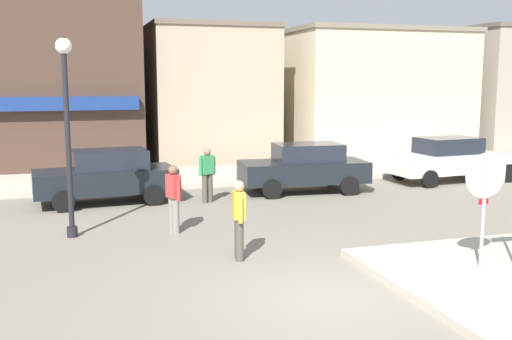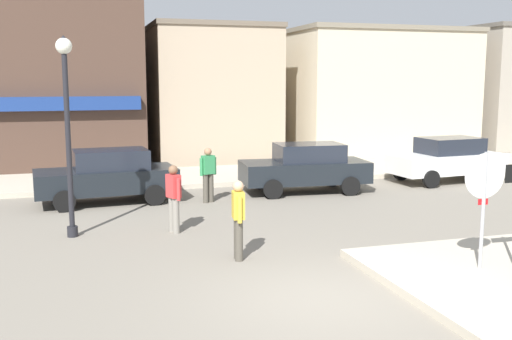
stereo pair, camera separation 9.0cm
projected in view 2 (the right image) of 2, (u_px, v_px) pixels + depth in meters
ground_plane at (330, 300)px, 9.82m from camera, size 160.00×160.00×0.00m
kerb_far at (189, 177)px, 21.70m from camera, size 80.00×4.00×0.15m
stop_sign at (484, 195)px, 10.81m from camera, size 0.82×0.07×2.30m
lamp_post at (67, 108)px, 13.33m from camera, size 0.36×0.36×4.54m
parked_car_nearest at (107, 175)px, 17.42m from camera, size 4.11×2.10×1.56m
parked_car_second at (305, 167)px, 19.06m from camera, size 4.12×2.12×1.56m
parked_car_third at (447, 159)px, 21.00m from camera, size 4.12×2.10×1.56m
pedestrian_crossing_near at (238, 217)px, 11.89m from camera, size 0.26×0.56×1.61m
pedestrian_crossing_far at (208, 173)px, 17.46m from camera, size 0.55×0.33×1.61m
pedestrian_kerb_side at (174, 197)px, 14.00m from camera, size 0.33×0.55×1.61m
building_corner_shop at (14, 75)px, 25.46m from camera, size 10.44×9.45×7.53m
building_storefront_left_near at (207, 92)px, 27.73m from camera, size 5.43×6.98×5.93m
building_storefront_left_mid at (362, 92)px, 29.79m from camera, size 8.35×8.15×5.89m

